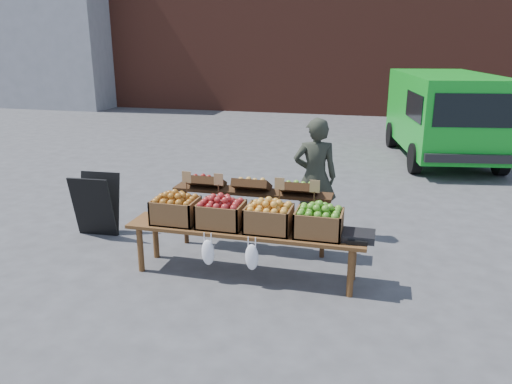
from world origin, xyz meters
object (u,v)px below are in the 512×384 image
(crate_red_apples, at_px, (269,219))
(display_bench, at_px, (245,252))
(vendor, at_px, (315,177))
(chalkboard_sign, at_px, (96,205))
(crate_russet_pears, at_px, (221,215))
(weighing_scale, at_px, (359,236))
(crate_green_apples, at_px, (319,223))
(delivery_van, at_px, (443,118))
(back_table, at_px, (252,211))
(crate_golden_apples, at_px, (176,211))

(crate_red_apples, bearing_deg, display_bench, 180.00)
(vendor, bearing_deg, display_bench, 56.17)
(crate_red_apples, bearing_deg, chalkboard_sign, 164.88)
(crate_russet_pears, xyz_separation_m, crate_red_apples, (0.55, 0.00, 0.00))
(weighing_scale, bearing_deg, crate_green_apples, 180.00)
(chalkboard_sign, relative_size, crate_green_apples, 1.73)
(delivery_van, relative_size, vendor, 2.60)
(delivery_van, xyz_separation_m, weighing_scale, (-1.41, -6.72, -0.34))
(display_bench, distance_m, weighing_scale, 1.29)
(delivery_van, relative_size, display_bench, 1.56)
(delivery_van, distance_m, chalkboard_sign, 7.82)
(crate_red_apples, distance_m, crate_green_apples, 0.55)
(back_table, distance_m, crate_russet_pears, 0.76)
(back_table, height_order, weighing_scale, back_table)
(display_bench, distance_m, crate_red_apples, 0.51)
(display_bench, bearing_deg, crate_russet_pears, 180.00)
(vendor, xyz_separation_m, display_bench, (-0.57, -1.49, -0.53))
(crate_golden_apples, height_order, crate_green_apples, same)
(delivery_van, distance_m, crate_red_apples, 7.13)
(chalkboard_sign, distance_m, crate_russet_pears, 2.17)
(chalkboard_sign, bearing_deg, crate_russet_pears, -22.46)
(crate_green_apples, bearing_deg, weighing_scale, 0.00)
(delivery_van, xyz_separation_m, back_table, (-2.78, -6.00, -0.43))
(chalkboard_sign, distance_m, crate_red_apples, 2.69)
(vendor, bearing_deg, weighing_scale, 101.75)
(crate_golden_apples, bearing_deg, crate_green_apples, 0.00)
(chalkboard_sign, height_order, display_bench, chalkboard_sign)
(crate_red_apples, bearing_deg, crate_russet_pears, 180.00)
(back_table, xyz_separation_m, display_bench, (0.11, -0.72, -0.24))
(display_bench, relative_size, weighing_scale, 7.94)
(delivery_van, bearing_deg, crate_russet_pears, -123.52)
(chalkboard_sign, height_order, crate_green_apples, chalkboard_sign)
(delivery_van, bearing_deg, chalkboard_sign, -139.47)
(display_bench, xyz_separation_m, crate_green_apples, (0.82, 0.00, 0.42))
(delivery_van, relative_size, crate_red_apples, 8.45)
(crate_green_apples, bearing_deg, crate_russet_pears, 180.00)
(vendor, bearing_deg, chalkboard_sign, 2.40)
(display_bench, relative_size, crate_russet_pears, 5.40)
(chalkboard_sign, height_order, crate_red_apples, chalkboard_sign)
(back_table, distance_m, crate_golden_apples, 1.03)
(chalkboard_sign, xyz_separation_m, crate_russet_pears, (2.04, -0.70, 0.28))
(display_bench, bearing_deg, delivery_van, 68.37)
(chalkboard_sign, xyz_separation_m, back_table, (2.20, 0.02, 0.09))
(vendor, bearing_deg, crate_red_apples, 65.93)
(delivery_van, distance_m, weighing_scale, 6.87)
(crate_russet_pears, height_order, crate_green_apples, same)
(weighing_scale, bearing_deg, vendor, 114.64)
(crate_green_apples, relative_size, weighing_scale, 1.47)
(back_table, xyz_separation_m, crate_green_apples, (0.94, -0.72, 0.19))
(delivery_van, height_order, crate_russet_pears, delivery_van)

